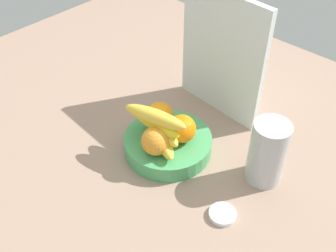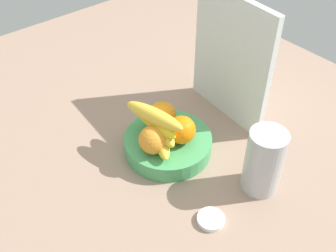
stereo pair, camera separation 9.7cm
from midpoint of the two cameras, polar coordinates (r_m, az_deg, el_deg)
The scene contains 9 objects.
ground_plane at distance 109.32cm, azimuth -1.36°, elevation -3.90°, with size 180.00×140.00×3.00cm, color #9F806C.
fruit_bowl at distance 106.34cm, azimuth -2.60°, elevation -2.66°, with size 23.14×23.14×4.62cm, color #48A460.
orange_front_left at distance 101.94cm, azimuth -0.55°, elevation -0.36°, with size 7.33×7.33×7.33cm, color orange.
orange_front_right at distance 105.98cm, azimuth -3.63°, elevation 1.47°, with size 7.33×7.33×7.33cm, color orange.
orange_center at distance 98.68cm, azimuth -4.52°, elevation -2.25°, with size 7.33×7.33×7.33cm, color orange.
banana_bunch at distance 100.42cm, azimuth -4.31°, elevation -0.03°, with size 18.90×11.74×10.60cm.
cutting_board at distance 111.76cm, azimuth 5.16°, elevation 9.87°, with size 28.00×1.80×36.00cm, color white.
thermos_tumbler at distance 96.98cm, azimuth 11.17°, elevation -3.85°, with size 8.93×8.93×17.09cm, color #B5B9BC.
jar_lid at distance 93.86cm, azimuth 4.77°, elevation -12.52°, with size 6.34×6.34×1.18cm, color white.
Camera 1 is at (50.60, -58.09, 76.36)cm, focal length 42.97 mm.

